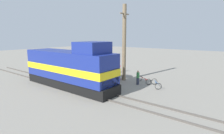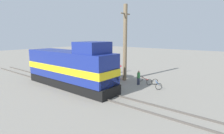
% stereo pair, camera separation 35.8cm
% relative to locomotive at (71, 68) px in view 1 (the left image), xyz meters
% --- Properties ---
extents(ground_plane, '(120.00, 120.00, 0.00)m').
position_rel_locomotive_xyz_m(ground_plane, '(0.00, -2.66, -2.11)').
color(ground_plane, gray).
extents(rail_near, '(0.08, 41.51, 0.15)m').
position_rel_locomotive_xyz_m(rail_near, '(-0.72, -2.66, -2.03)').
color(rail_near, '#4C4742').
rests_on(rail_near, ground_plane).
extents(rail_far, '(0.08, 41.51, 0.15)m').
position_rel_locomotive_xyz_m(rail_far, '(0.72, -2.66, -2.03)').
color(rail_far, '#4C4742').
rests_on(rail_far, ground_plane).
extents(locomotive, '(2.98, 12.06, 5.01)m').
position_rel_locomotive_xyz_m(locomotive, '(0.00, 0.00, 0.00)').
color(locomotive, black).
rests_on(locomotive, ground_plane).
extents(utility_pole, '(1.80, 0.48, 9.23)m').
position_rel_locomotive_xyz_m(utility_pole, '(6.07, -2.81, 2.55)').
color(utility_pole, '#726047').
rests_on(utility_pole, ground_plane).
extents(vendor_umbrella, '(2.17, 2.17, 2.20)m').
position_rel_locomotive_xyz_m(vendor_umbrella, '(5.60, -1.38, -0.15)').
color(vendor_umbrella, '#4C4C4C').
rests_on(vendor_umbrella, ground_plane).
extents(billboard_sign, '(1.92, 0.12, 3.33)m').
position_rel_locomotive_xyz_m(billboard_sign, '(6.73, 0.84, 0.31)').
color(billboard_sign, '#595959').
rests_on(billboard_sign, ground_plane).
extents(shrub_cluster, '(0.95, 0.95, 0.95)m').
position_rel_locomotive_xyz_m(shrub_cluster, '(6.37, -0.44, -1.63)').
color(shrub_cluster, '#2D722D').
rests_on(shrub_cluster, ground_plane).
extents(person_bystander, '(0.34, 0.34, 1.64)m').
position_rel_locomotive_xyz_m(person_bystander, '(5.36, -5.23, -1.22)').
color(person_bystander, '#2D3347').
rests_on(person_bystander, ground_plane).
extents(bicycle, '(1.56, 2.00, 0.71)m').
position_rel_locomotive_xyz_m(bicycle, '(6.42, -5.48, -1.74)').
color(bicycle, black).
rests_on(bicycle, ground_plane).
extents(bicycle_spare, '(1.96, 1.71, 0.70)m').
position_rel_locomotive_xyz_m(bicycle_spare, '(5.72, -7.31, -1.74)').
color(bicycle_spare, black).
rests_on(bicycle_spare, ground_plane).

